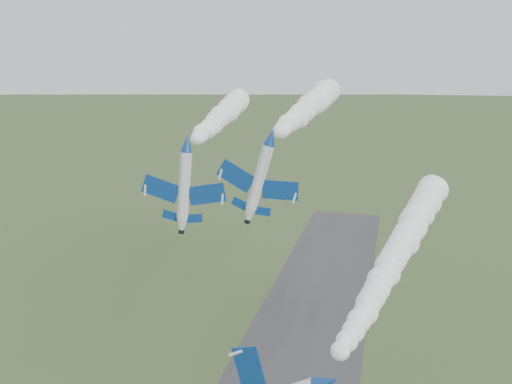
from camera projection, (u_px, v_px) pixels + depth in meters
jet_lead at (327, 383)px, 46.51m from camera, size 5.51×12.69×9.16m
smoke_trail_jet_lead at (403, 243)px, 76.45m from camera, size 13.18×62.02×4.97m
jet_pair_left at (187, 143)px, 68.78m from camera, size 10.52×12.53×3.13m
smoke_trail_jet_pair_left at (224, 114)px, 102.03m from camera, size 12.59×62.59×4.95m
jet_pair_right at (271, 137)px, 66.40m from camera, size 9.68×12.05×3.73m
smoke_trail_jet_pair_right at (310, 107)px, 100.12m from camera, size 7.00×66.00×5.35m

